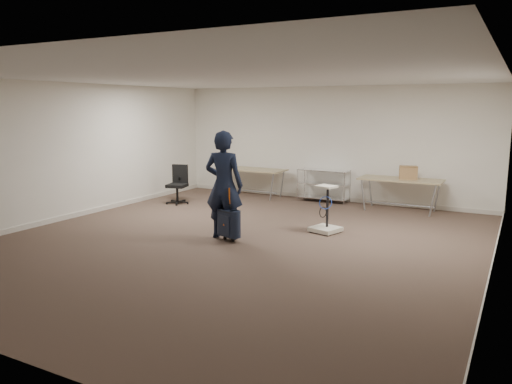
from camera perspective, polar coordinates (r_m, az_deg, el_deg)
The scene contains 10 objects.
ground at distance 8.70m, azimuth -2.19°, elevation -5.68°, with size 9.00×9.00×0.00m, color #46342A.
room_shell at distance 9.86m, azimuth 1.89°, elevation -3.52°, with size 8.00×9.00×9.00m.
folding_table_left at distance 12.86m, azimuth -0.57°, elevation 2.44°, with size 1.80×0.75×0.73m.
folding_table_right at distance 11.53m, azimuth 16.20°, elevation 1.21°, with size 1.80×0.75×0.73m.
wire_shelf at distance 12.33m, azimuth 7.75°, elevation 0.92°, with size 1.22×0.47×0.80m.
person at distance 8.76m, azimuth -3.69°, elevation 0.81°, with size 0.70×0.46×1.91m, color black.
suitcase at distance 8.69m, azimuth -3.13°, elevation -3.55°, with size 0.39×0.30×0.93m.
office_chair at distance 12.18m, azimuth -8.92°, elevation 0.02°, with size 0.56×0.56×0.93m.
equipment_cart at distance 9.37m, azimuth 7.96°, elevation -3.19°, with size 0.60×0.60×0.88m.
cardboard_box at distance 11.52m, azimuth 17.01°, elevation 2.14°, with size 0.38×0.29×0.29m, color olive.
Camera 1 is at (4.27, -7.22, 2.32)m, focal length 35.00 mm.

